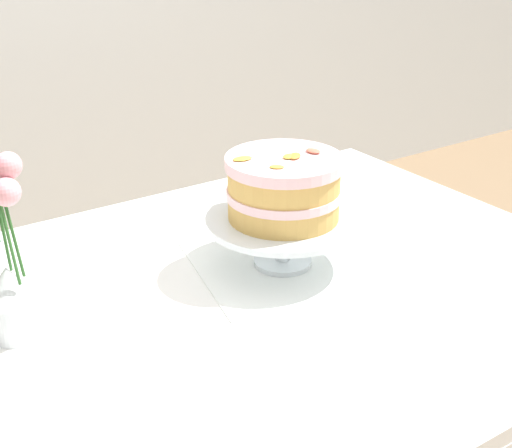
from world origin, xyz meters
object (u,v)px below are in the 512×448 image
(layer_cake, at_px, (284,187))
(flower_vase, at_px, (1,250))
(dining_table, at_px, (244,349))
(cake_stand, at_px, (283,226))

(layer_cake, xyz_separation_m, flower_vase, (-0.50, 0.04, -0.00))
(dining_table, xyz_separation_m, flower_vase, (-0.36, 0.11, 0.25))
(layer_cake, bearing_deg, cake_stand, 68.01)
(layer_cake, bearing_deg, dining_table, -150.96)
(cake_stand, xyz_separation_m, layer_cake, (-0.00, -0.00, 0.08))
(dining_table, height_order, cake_stand, cake_stand)
(flower_vase, bearing_deg, dining_table, -17.46)
(dining_table, xyz_separation_m, cake_stand, (0.14, 0.08, 0.18))
(dining_table, height_order, layer_cake, layer_cake)
(cake_stand, xyz_separation_m, flower_vase, (-0.50, 0.04, 0.07))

